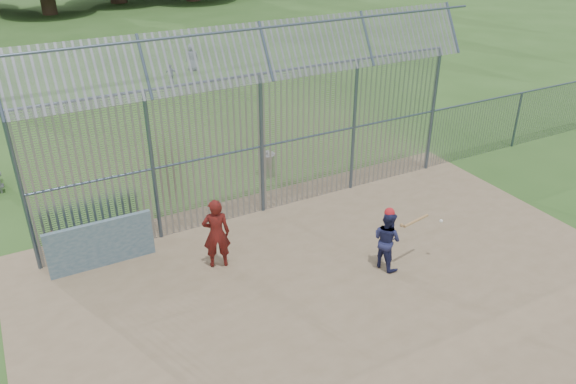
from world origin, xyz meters
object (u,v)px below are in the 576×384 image
batter (387,240)px  dugout_wall (101,244)px  onlooker (216,233)px  trash_can (267,164)px

batter → dugout_wall: bearing=49.3°
dugout_wall → onlooker: 2.80m
trash_can → batter: bearing=-87.5°
batter → onlooker: (-3.54, 1.96, 0.14)m
dugout_wall → onlooker: onlooker is taller
batter → trash_can: bearing=-9.6°
batter → onlooker: onlooker is taller
dugout_wall → batter: size_ratio=1.65×
batter → trash_can: 5.96m
dugout_wall → trash_can: dugout_wall is taller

